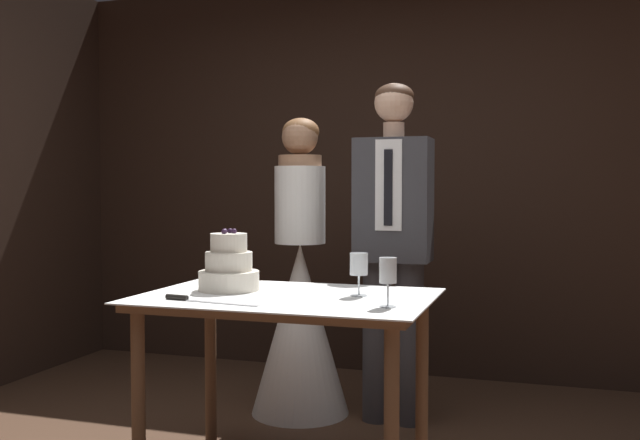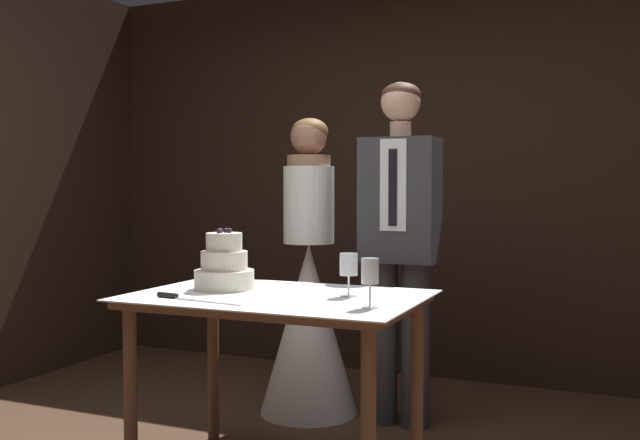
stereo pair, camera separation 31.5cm
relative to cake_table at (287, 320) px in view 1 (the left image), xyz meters
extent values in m
cube|color=black|center=(-0.03, 1.97, 0.63)|extent=(4.65, 0.12, 2.66)
cylinder|color=brown|center=(-0.52, -0.32, -0.32)|extent=(0.06, 0.06, 0.76)
cylinder|color=brown|center=(0.52, -0.32, -0.32)|extent=(0.06, 0.06, 0.76)
cylinder|color=brown|center=(-0.52, 0.32, -0.32)|extent=(0.06, 0.06, 0.76)
cylinder|color=brown|center=(0.52, 0.32, -0.32)|extent=(0.06, 0.06, 0.76)
cube|color=brown|center=(0.00, 0.00, 0.08)|extent=(1.15, 0.76, 0.03)
cube|color=white|center=(0.00, 0.00, 0.10)|extent=(1.21, 0.82, 0.01)
cylinder|color=silver|center=(-0.29, 0.06, 0.15)|extent=(0.27, 0.27, 0.09)
cylinder|color=silver|center=(-0.29, 0.06, 0.23)|extent=(0.21, 0.21, 0.08)
cylinder|color=silver|center=(-0.29, 0.06, 0.31)|extent=(0.16, 0.16, 0.08)
sphere|color=#2D1933|center=(-0.27, 0.06, 0.36)|extent=(0.02, 0.02, 0.02)
sphere|color=#2D1933|center=(-0.29, 0.08, 0.36)|extent=(0.02, 0.02, 0.02)
sphere|color=#2D1933|center=(-0.31, 0.06, 0.36)|extent=(0.02, 0.02, 0.02)
sphere|color=#2D1933|center=(-0.30, 0.02, 0.36)|extent=(0.02, 0.02, 0.02)
cube|color=silver|center=(-0.16, -0.28, 0.10)|extent=(0.33, 0.07, 0.00)
cylinder|color=black|center=(-0.38, -0.25, 0.11)|extent=(0.10, 0.04, 0.02)
cylinder|color=silver|center=(0.29, 0.07, 0.10)|extent=(0.07, 0.07, 0.00)
cylinder|color=silver|center=(0.29, 0.07, 0.15)|extent=(0.01, 0.01, 0.08)
cylinder|color=silver|center=(0.29, 0.07, 0.24)|extent=(0.08, 0.08, 0.09)
cylinder|color=silver|center=(0.47, -0.16, 0.10)|extent=(0.06, 0.06, 0.00)
cylinder|color=silver|center=(0.47, -0.16, 0.15)|extent=(0.01, 0.01, 0.09)
cylinder|color=silver|center=(0.47, -0.16, 0.24)|extent=(0.07, 0.07, 0.10)
cylinder|color=maroon|center=(0.47, -0.16, 0.21)|extent=(0.05, 0.05, 0.02)
cone|color=white|center=(-0.26, 0.91, -0.23)|extent=(0.54, 0.54, 0.94)
cylinder|color=white|center=(-0.26, 0.91, 0.46)|extent=(0.28, 0.28, 0.42)
cylinder|color=#A37556|center=(-0.26, 0.91, 0.70)|extent=(0.24, 0.24, 0.06)
sphere|color=#A37556|center=(-0.26, 0.91, 0.83)|extent=(0.20, 0.20, 0.20)
ellipsoid|color=brown|center=(-0.26, 0.92, 0.86)|extent=(0.20, 0.20, 0.15)
cylinder|color=#38383D|center=(0.17, 0.91, -0.27)|extent=(0.15, 0.15, 0.86)
cylinder|color=#38383D|center=(0.35, 0.91, -0.27)|extent=(0.15, 0.15, 0.86)
cube|color=#38383D|center=(0.26, 0.91, 0.49)|extent=(0.39, 0.24, 0.65)
cube|color=white|center=(0.26, 0.78, 0.57)|extent=(0.14, 0.01, 0.47)
cube|color=black|center=(0.26, 0.78, 0.55)|extent=(0.04, 0.01, 0.39)
cylinder|color=#DBAD8E|center=(0.26, 0.91, 0.85)|extent=(0.11, 0.11, 0.08)
sphere|color=#DBAD8E|center=(0.26, 0.91, 1.00)|extent=(0.21, 0.21, 0.21)
ellipsoid|color=#472D1E|center=(0.26, 0.92, 1.03)|extent=(0.21, 0.21, 0.13)
camera|label=1|loc=(1.04, -2.78, 0.55)|focal=40.00mm
camera|label=2|loc=(1.33, -2.67, 0.55)|focal=40.00mm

